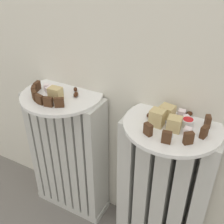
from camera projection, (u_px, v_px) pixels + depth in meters
name	position (u px, v px, depth m)	size (l,w,h in m)	color
radiator_left	(69.00, 156.00, 1.15)	(0.33, 0.12, 0.57)	silver
radiator_right	(163.00, 192.00, 0.98)	(0.33, 0.12, 0.57)	silver
plate_left	(62.00, 95.00, 0.99)	(0.30, 0.30, 0.01)	white
plate_right	(172.00, 125.00, 0.82)	(0.30, 0.30, 0.01)	white
dark_cake_slice_left_0	(37.00, 86.00, 1.00)	(0.03, 0.01, 0.03)	#472B19
dark_cake_slice_left_1	(34.00, 91.00, 0.97)	(0.03, 0.01, 0.03)	#472B19
dark_cake_slice_left_2	(35.00, 95.00, 0.94)	(0.03, 0.01, 0.03)	#472B19
dark_cake_slice_left_3	(39.00, 99.00, 0.91)	(0.03, 0.01, 0.03)	#472B19
dark_cake_slice_left_4	(48.00, 102.00, 0.90)	(0.03, 0.01, 0.03)	#472B19
dark_cake_slice_left_5	(59.00, 102.00, 0.89)	(0.03, 0.01, 0.03)	#472B19
marble_cake_slice_left_0	(56.00, 94.00, 0.93)	(0.04, 0.03, 0.05)	tan
turkish_delight_left_0	(48.00, 90.00, 0.99)	(0.02, 0.02, 0.02)	white
turkish_delight_left_1	(51.00, 88.00, 1.01)	(0.02, 0.02, 0.02)	white
turkish_delight_left_2	(46.00, 87.00, 1.01)	(0.02, 0.02, 0.02)	white
medjool_date_left_0	(75.00, 89.00, 1.00)	(0.02, 0.01, 0.01)	#3D1E0F
medjool_date_left_1	(76.00, 94.00, 0.96)	(0.03, 0.02, 0.02)	#3D1E0F
jam_bowl_left	(57.00, 90.00, 0.98)	(0.05, 0.05, 0.02)	white
dark_cake_slice_right_0	(148.00, 129.00, 0.76)	(0.03, 0.01, 0.04)	#472B19
dark_cake_slice_right_1	(167.00, 137.00, 0.73)	(0.03, 0.01, 0.04)	#472B19
dark_cake_slice_right_2	(188.00, 138.00, 0.72)	(0.03, 0.01, 0.04)	#472B19
dark_cake_slice_right_3	(204.00, 132.00, 0.75)	(0.03, 0.01, 0.04)	#472B19
dark_cake_slice_right_4	(208.00, 121.00, 0.79)	(0.03, 0.01, 0.04)	#472B19
marble_cake_slice_right_0	(174.00, 124.00, 0.78)	(0.04, 0.04, 0.04)	tan
marble_cake_slice_right_1	(167.00, 112.00, 0.83)	(0.04, 0.04, 0.04)	tan
marble_cake_slice_right_2	(157.00, 118.00, 0.80)	(0.04, 0.04, 0.05)	tan
turkish_delight_right_0	(186.00, 118.00, 0.83)	(0.02, 0.02, 0.02)	white
turkish_delight_right_1	(177.00, 119.00, 0.82)	(0.02, 0.02, 0.02)	white
turkish_delight_right_2	(182.00, 113.00, 0.85)	(0.02, 0.02, 0.02)	white
turkish_delight_right_3	(188.00, 131.00, 0.76)	(0.02, 0.02, 0.02)	white
medjool_date_right_0	(150.00, 115.00, 0.84)	(0.03, 0.02, 0.02)	#3D1E0F
medjool_date_right_1	(189.00, 114.00, 0.85)	(0.02, 0.02, 0.02)	#3D1E0F
medjool_date_right_2	(169.00, 110.00, 0.87)	(0.03, 0.02, 0.01)	#3D1E0F
jam_bowl_right	(188.00, 122.00, 0.80)	(0.04, 0.04, 0.03)	white
fork	(169.00, 126.00, 0.80)	(0.05, 0.09, 0.00)	#B7B7BC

